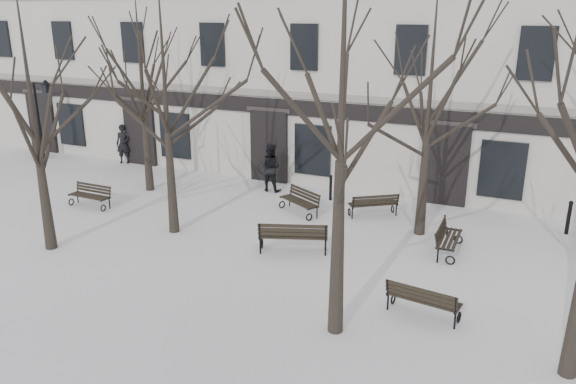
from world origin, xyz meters
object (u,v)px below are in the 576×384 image
Objects in this scene: bench_3 at (300,200)px; bench_5 at (447,237)px; bench_1 at (293,236)px; bench_4 at (374,204)px; tree_2 at (343,64)px; tree_0 at (30,91)px; tree_1 at (164,80)px; lamp_post at (42,114)px; bench_0 at (91,195)px; bench_2 at (423,299)px.

bench_3 is 5.34m from bench_5.
bench_4 is (1.25, 3.92, -0.09)m from bench_1.
bench_1 is at bearing 126.61° from tree_2.
tree_2 reaches higher than tree_0.
tree_2 reaches higher than bench_1.
tree_1 is 7.95m from bench_4.
lamp_post is at bearing 79.66° from bench_5.
bench_0 is (-1.59, 3.35, -4.18)m from tree_0.
tree_1 reaches higher than bench_1.
lamp_post is at bearing -12.61° from bench_2.
bench_1 is (6.65, 2.64, -4.08)m from tree_0.
bench_1 is at bearing 114.28° from bench_5.
bench_1 is (4.12, 0.04, -4.23)m from tree_1.
tree_2 is at bearing 163.54° from bench_5.
tree_1 reaches higher than bench_2.
lamp_post is (-15.06, 5.11, 1.62)m from bench_1.
bench_4 is at bearing 52.99° from bench_5.
bench_4 is (5.37, 3.95, -4.32)m from tree_1.
bench_3 is at bearing 46.74° from tree_0.
bench_3 is at bearing 20.52° from bench_0.
bench_5 is at bearing -9.63° from lamp_post.
tree_1 is 5.91m from bench_1.
lamp_post is (-19.08, 3.24, 1.69)m from bench_5.
bench_4 is (9.49, 3.21, 0.02)m from bench_0.
bench_0 is at bearing 169.71° from tree_1.
tree_2 is 5.69m from bench_2.
tree_2 is at bearing -26.90° from tree_1.
bench_3 is at bearing -90.86° from bench_1.
bench_1 is 1.21× the size of bench_3.
bench_2 is (12.37, -2.76, 0.02)m from bench_0.
lamp_post is at bearing 154.78° from tree_1.
bench_1 is at bearing 36.57° from bench_4.
bench_0 is 0.43× the size of lamp_post.
bench_1 is 4.62m from bench_2.
tree_1 is 6.02m from bench_0.
bench_2 is 1.03× the size of bench_4.
bench_1 reaches higher than bench_4.
tree_1 is 4.43× the size of bench_2.
bench_4 is at bearing 99.94° from tree_2.
tree_0 is 9.04m from bench_3.
bench_4 is at bearing 19.81° from bench_0.
bench_5 is at bearing 13.21° from tree_1.
tree_1 is 4.46× the size of bench_3.
bench_3 reaches higher than bench_4.
tree_2 reaches higher than tree_1.
bench_2 reaches higher than bench_0.
bench_4 is at bearing 36.33° from tree_1.
tree_2 reaches higher than lamp_post.
lamp_post is at bearing -39.91° from bench_4.
tree_0 is at bearing 1.11° from bench_1.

